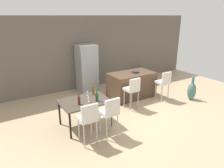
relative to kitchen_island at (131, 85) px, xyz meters
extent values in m
plane|color=tan|center=(-0.40, -0.81, -0.46)|extent=(10.00, 10.00, 0.00)
cube|color=#665B51|center=(-0.40, 1.97, 0.99)|extent=(10.00, 0.12, 2.90)
cube|color=#4C3828|center=(0.00, 0.00, 0.00)|extent=(1.65, 0.94, 0.92)
cube|color=silver|center=(-0.61, -0.79, 0.19)|extent=(0.41, 0.41, 0.08)
cube|color=silver|center=(-0.61, -0.96, 0.41)|extent=(0.40, 0.07, 0.36)
cylinder|color=#B2B2B7|center=(-0.78, -0.63, -0.16)|extent=(0.03, 0.03, 0.61)
cylinder|color=#B2B2B7|center=(-0.46, -0.62, -0.16)|extent=(0.03, 0.03, 0.61)
cylinder|color=#B2B2B7|center=(-0.77, -0.95, -0.16)|extent=(0.03, 0.03, 0.61)
cylinder|color=#B2B2B7|center=(-0.45, -0.94, -0.16)|extent=(0.03, 0.03, 0.61)
cube|color=silver|center=(0.77, -0.79, 0.19)|extent=(0.41, 0.41, 0.08)
cube|color=silver|center=(0.77, -0.96, 0.41)|extent=(0.40, 0.07, 0.36)
cylinder|color=#B2B2B7|center=(0.62, -0.63, -0.16)|extent=(0.03, 0.03, 0.61)
cylinder|color=#B2B2B7|center=(0.94, -0.63, -0.16)|extent=(0.03, 0.03, 0.61)
cylinder|color=#B2B2B7|center=(0.61, -0.95, -0.16)|extent=(0.03, 0.03, 0.61)
cylinder|color=#B2B2B7|center=(0.93, -0.95, -0.16)|extent=(0.03, 0.03, 0.61)
cube|color=#4C4238|center=(-2.35, -1.02, 0.26)|extent=(1.29, 0.94, 0.04)
cylinder|color=black|center=(-2.93, -0.61, -0.11)|extent=(0.05, 0.05, 0.70)
cylinder|color=black|center=(-1.77, -0.61, -0.11)|extent=(0.05, 0.05, 0.70)
cylinder|color=black|center=(-2.93, -1.43, -0.11)|extent=(0.05, 0.05, 0.70)
cylinder|color=black|center=(-1.77, -1.43, -0.11)|extent=(0.05, 0.05, 0.70)
cube|color=silver|center=(-2.64, -1.79, 0.19)|extent=(0.41, 0.41, 0.08)
cube|color=silver|center=(-2.64, -1.96, 0.41)|extent=(0.40, 0.07, 0.36)
cylinder|color=#B2B2B7|center=(-2.79, -1.62, -0.16)|extent=(0.03, 0.03, 0.61)
cylinder|color=#B2B2B7|center=(-2.47, -1.63, -0.16)|extent=(0.03, 0.03, 0.61)
cylinder|color=#B2B2B7|center=(-2.80, -1.94, -0.16)|extent=(0.03, 0.03, 0.61)
cylinder|color=#B2B2B7|center=(-2.48, -1.95, -0.16)|extent=(0.03, 0.03, 0.61)
cube|color=silver|center=(-2.06, -1.79, 0.19)|extent=(0.41, 0.41, 0.08)
cube|color=silver|center=(-2.05, -1.96, 0.41)|extent=(0.40, 0.07, 0.36)
cylinder|color=#B2B2B7|center=(-2.23, -1.63, -0.16)|extent=(0.03, 0.03, 0.61)
cylinder|color=#B2B2B7|center=(-1.91, -1.62, -0.16)|extent=(0.03, 0.03, 0.61)
cylinder|color=#B2B2B7|center=(-2.21, -1.95, -0.16)|extent=(0.03, 0.03, 0.61)
cylinder|color=#B2B2B7|center=(-1.89, -1.94, -0.16)|extent=(0.03, 0.03, 0.61)
cylinder|color=#471E19|center=(-2.57, -1.18, 0.39)|extent=(0.07, 0.07, 0.21)
cylinder|color=#471E19|center=(-2.57, -1.18, 0.54)|extent=(0.02, 0.02, 0.10)
cylinder|color=brown|center=(-1.95, -0.77, 0.41)|extent=(0.07, 0.07, 0.26)
cylinder|color=brown|center=(-1.95, -0.77, 0.58)|extent=(0.03, 0.03, 0.09)
cylinder|color=#194723|center=(-2.08, -1.22, 0.39)|extent=(0.08, 0.08, 0.22)
cylinder|color=#194723|center=(-2.08, -1.22, 0.54)|extent=(0.03, 0.03, 0.08)
cylinder|color=silver|center=(-2.13, -0.74, 0.28)|extent=(0.06, 0.06, 0.00)
cylinder|color=silver|center=(-2.13, -0.74, 0.32)|extent=(0.01, 0.01, 0.08)
cone|color=silver|center=(-2.13, -0.74, 0.41)|extent=(0.07, 0.07, 0.09)
cylinder|color=silver|center=(-2.28, -1.15, 0.28)|extent=(0.06, 0.06, 0.00)
cylinder|color=silver|center=(-2.28, -1.15, 0.32)|extent=(0.01, 0.01, 0.08)
cone|color=silver|center=(-2.28, -1.15, 0.41)|extent=(0.07, 0.07, 0.09)
cube|color=#939699|center=(-1.08, 1.53, 0.46)|extent=(0.72, 0.68, 1.84)
cylinder|color=#333338|center=(0.12, -0.04, 0.50)|extent=(0.27, 0.27, 0.07)
ellipsoid|color=#47706B|center=(1.67, -1.37, -0.14)|extent=(0.30, 0.30, 0.63)
cylinder|color=#47706B|center=(1.67, -1.37, 0.28)|extent=(0.09, 0.09, 0.26)
cylinder|color=beige|center=(1.81, 1.52, -0.35)|extent=(0.24, 0.24, 0.22)
sphere|color=#2D6B33|center=(1.81, 1.52, -0.05)|extent=(0.43, 0.43, 0.43)
camera|label=1|loc=(-4.36, -5.64, 2.44)|focal=32.54mm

